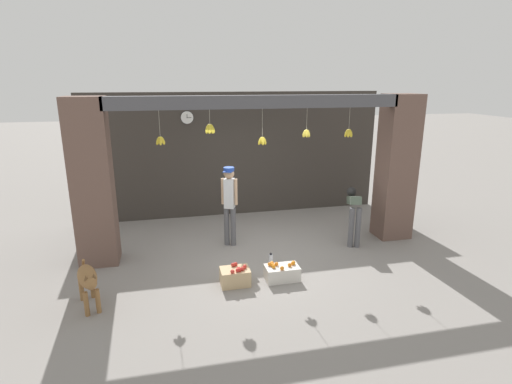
# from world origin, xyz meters

# --- Properties ---
(ground_plane) EXTENTS (60.00, 60.00, 0.00)m
(ground_plane) POSITION_xyz_m (0.00, 0.00, 0.00)
(ground_plane) COLOR gray
(shop_back_wall) EXTENTS (7.45, 0.12, 3.10)m
(shop_back_wall) POSITION_xyz_m (0.00, 2.63, 1.55)
(shop_back_wall) COLOR #38332D
(shop_back_wall) RESTS_ON ground_plane
(shop_pillar_left) EXTENTS (0.70, 0.60, 3.10)m
(shop_pillar_left) POSITION_xyz_m (-3.08, 0.30, 1.55)
(shop_pillar_left) COLOR brown
(shop_pillar_left) RESTS_ON ground_plane
(shop_pillar_right) EXTENTS (0.70, 0.60, 3.10)m
(shop_pillar_right) POSITION_xyz_m (3.08, 0.30, 1.55)
(shop_pillar_right) COLOR brown
(shop_pillar_right) RESTS_ON ground_plane
(storefront_awning) EXTENTS (5.55, 0.27, 0.93)m
(storefront_awning) POSITION_xyz_m (0.00, 0.12, 2.95)
(storefront_awning) COLOR #4C4C51
(dog) EXTENTS (0.47, 0.96, 0.70)m
(dog) POSITION_xyz_m (-2.99, -1.37, 0.48)
(dog) COLOR olive
(dog) RESTS_ON ground_plane
(shopkeeper) EXTENTS (0.32, 0.31, 1.68)m
(shopkeeper) POSITION_xyz_m (-0.52, 0.56, 0.99)
(shopkeeper) COLOR #56565B
(shopkeeper) RESTS_ON ground_plane
(worker_stooping) EXTENTS (0.43, 0.83, 1.11)m
(worker_stooping) POSITION_xyz_m (2.05, 0.12, 0.74)
(worker_stooping) COLOR #56565B
(worker_stooping) RESTS_ON ground_plane
(fruit_crate_oranges) EXTENTS (0.59, 0.35, 0.31)m
(fruit_crate_oranges) POSITION_xyz_m (0.12, -1.16, 0.13)
(fruit_crate_oranges) COLOR silver
(fruit_crate_oranges) RESTS_ON ground_plane
(fruit_crate_apples) EXTENTS (0.49, 0.36, 0.35)m
(fruit_crate_apples) POSITION_xyz_m (-0.71, -1.15, 0.15)
(fruit_crate_apples) COLOR tan
(fruit_crate_apples) RESTS_ON ground_plane
(water_bottle) EXTENTS (0.08, 0.08, 0.27)m
(water_bottle) POSITION_xyz_m (0.05, -0.64, 0.13)
(water_bottle) COLOR silver
(water_bottle) RESTS_ON ground_plane
(wall_clock) EXTENTS (0.32, 0.03, 0.32)m
(wall_clock) POSITION_xyz_m (-1.20, 2.55, 2.51)
(wall_clock) COLOR black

